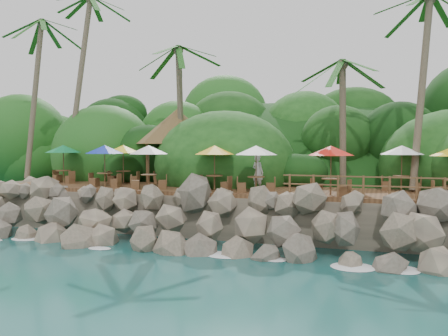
% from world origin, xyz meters
% --- Properties ---
extents(ground, '(140.00, 140.00, 0.00)m').
position_xyz_m(ground, '(0.00, 0.00, 0.00)').
color(ground, '#19514F').
rests_on(ground, ground).
extents(land_base, '(32.00, 25.20, 2.10)m').
position_xyz_m(land_base, '(0.00, 16.00, 1.05)').
color(land_base, gray).
rests_on(land_base, ground).
extents(jungle_hill, '(44.80, 28.00, 15.40)m').
position_xyz_m(jungle_hill, '(0.00, 23.50, 0.00)').
color(jungle_hill, '#143811').
rests_on(jungle_hill, ground).
extents(seawall, '(29.00, 4.00, 2.30)m').
position_xyz_m(seawall, '(0.00, 2.00, 1.15)').
color(seawall, gray).
rests_on(seawall, ground).
extents(terrace, '(26.00, 5.00, 0.20)m').
position_xyz_m(terrace, '(0.00, 6.00, 2.20)').
color(terrace, brown).
rests_on(terrace, land_base).
extents(jungle_foliage, '(44.00, 16.00, 12.00)m').
position_xyz_m(jungle_foliage, '(0.00, 15.00, 0.00)').
color(jungle_foliage, '#143811').
rests_on(jungle_foliage, ground).
extents(foam_line, '(25.20, 0.80, 0.06)m').
position_xyz_m(foam_line, '(0.00, 0.30, 0.03)').
color(foam_line, white).
rests_on(foam_line, ground).
extents(palms, '(36.36, 7.02, 13.77)m').
position_xyz_m(palms, '(0.33, 8.65, 11.82)').
color(palms, brown).
rests_on(palms, ground).
extents(palapa, '(5.15, 5.15, 4.60)m').
position_xyz_m(palapa, '(-4.30, 9.45, 5.79)').
color(palapa, brown).
rests_on(palapa, ground).
extents(dining_clusters, '(24.38, 5.33, 2.32)m').
position_xyz_m(dining_clusters, '(0.78, 5.73, 4.23)').
color(dining_clusters, brown).
rests_on(dining_clusters, terrace).
extents(railing, '(8.30, 0.10, 1.00)m').
position_xyz_m(railing, '(7.88, 3.65, 2.91)').
color(railing, brown).
rests_on(railing, terrace).
extents(waiter, '(0.78, 0.67, 1.82)m').
position_xyz_m(waiter, '(1.95, 5.75, 3.21)').
color(waiter, white).
rests_on(waiter, terrace).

